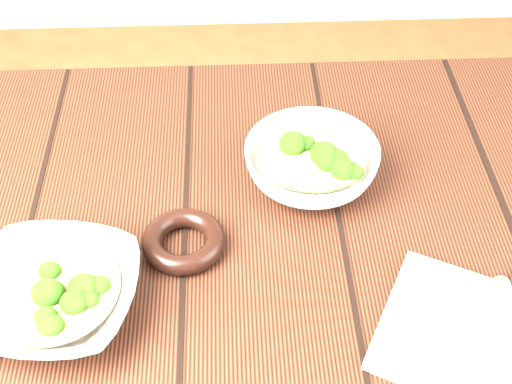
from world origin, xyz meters
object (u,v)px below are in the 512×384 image
object	(u,v)px
trivet	(184,241)
napkin	(479,340)
table	(205,308)
soup_bowl_back	(311,163)
soup_bowl_front	(53,295)

from	to	relation	value
trivet	napkin	distance (m)	0.36
table	trivet	distance (m)	0.13
table	soup_bowl_back	world-z (taller)	soup_bowl_back
soup_bowl_front	napkin	bearing A→B (deg)	-8.15
trivet	napkin	bearing A→B (deg)	-24.96
trivet	soup_bowl_back	bearing A→B (deg)	34.51
soup_bowl_front	soup_bowl_back	size ratio (longest dim) A/B	1.17
soup_bowl_front	trivet	xyz separation A→B (m)	(0.14, 0.09, -0.01)
trivet	table	bearing A→B (deg)	-16.28
soup_bowl_front	soup_bowl_back	distance (m)	0.37
soup_bowl_back	napkin	distance (m)	0.31
soup_bowl_front	napkin	world-z (taller)	soup_bowl_front
table	soup_bowl_back	xyz separation A→B (m)	(0.15, 0.12, 0.15)
trivet	napkin	size ratio (longest dim) A/B	0.49
table	soup_bowl_front	world-z (taller)	soup_bowl_front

